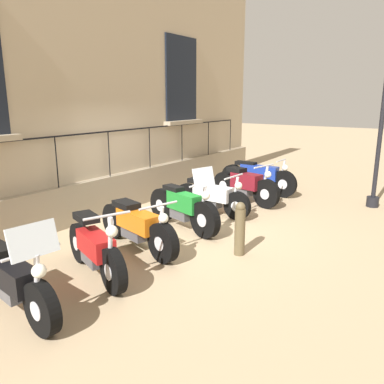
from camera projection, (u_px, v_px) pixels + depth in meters
The scene contains 10 objects.
ground_plane at pixel (181, 229), 7.75m from camera, with size 60.00×60.00×0.00m, color tan.
building_facade at pixel (92, 69), 8.30m from camera, with size 0.82×12.88×6.52m.
motorcycle_black at pixel (12, 280), 4.69m from camera, with size 2.12×0.69×1.27m.
motorcycle_red at pixel (95, 250), 5.63m from camera, with size 1.83×0.89×1.08m.
motorcycle_orange at pixel (137, 226), 6.66m from camera, with size 2.13×0.88×0.93m.
motorcycle_green at pixel (183, 208), 7.67m from camera, with size 2.01×0.78×1.32m.
motorcycle_white at pixel (211, 197), 8.64m from camera, with size 1.96×0.72×0.95m.
motorcycle_maroon at pixel (245, 185), 9.55m from camera, with size 1.98×0.80×1.02m.
motorcycle_blue at pixel (258, 177), 10.54m from camera, with size 2.25×0.54×0.99m.
bollard at pixel (240, 228), 6.40m from camera, with size 0.18×0.18×0.90m.
Camera 1 is at (4.37, -5.91, 2.55)m, focal length 36.39 mm.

